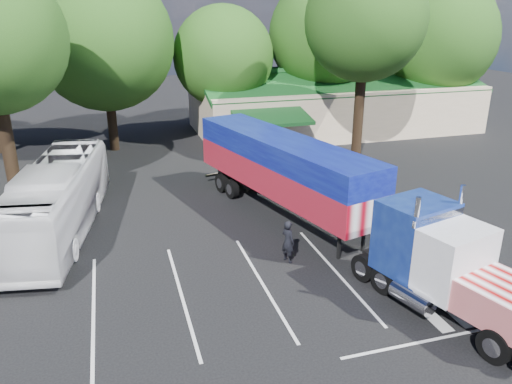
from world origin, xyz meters
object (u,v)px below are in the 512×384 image
object	(u,v)px
silver_sedan	(255,144)
semi_truck	(315,185)
woman	(288,241)
bicycle	(315,198)
tour_bus	(57,199)

from	to	relation	value
silver_sedan	semi_truck	bearing A→B (deg)	-169.29
woman	bicycle	xyz separation A→B (m)	(3.60, 5.51, -0.43)
woman	tour_bus	bearing A→B (deg)	35.37
woman	semi_truck	bearing A→B (deg)	-64.67
semi_truck	silver_sedan	bearing A→B (deg)	69.81
silver_sedan	woman	bearing A→B (deg)	-175.96
semi_truck	woman	distance (m)	3.56
semi_truck	tour_bus	bearing A→B (deg)	147.74
woman	tour_bus	size ratio (longest dim) A/B	0.15
tour_bus	bicycle	bearing A→B (deg)	7.41
bicycle	woman	bearing A→B (deg)	-124.34
woman	silver_sedan	distance (m)	16.74
bicycle	tour_bus	world-z (taller)	tour_bus
semi_truck	woman	size ratio (longest dim) A/B	11.05
tour_bus	silver_sedan	distance (m)	16.63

